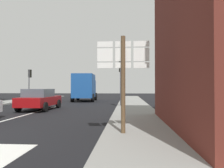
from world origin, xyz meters
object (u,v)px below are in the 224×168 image
at_px(sedan_far, 40,99).
at_px(traffic_light_near_right, 121,73).
at_px(route_sign_post, 123,74).
at_px(traffic_light_far_left, 30,78).
at_px(delivery_truck, 85,87).

height_order(sedan_far, traffic_light_near_right, traffic_light_near_right).
distance_m(route_sign_post, traffic_light_far_left, 19.77).
xyz_separation_m(sedan_far, traffic_light_far_left, (-4.94, 8.79, 1.91)).
height_order(sedan_far, delivery_truck, delivery_truck).
xyz_separation_m(route_sign_post, traffic_light_near_right, (-0.36, 10.07, 0.75)).
height_order(sedan_far, traffic_light_far_left, traffic_light_far_left).
relative_size(traffic_light_far_left, traffic_light_near_right, 0.97).
bearing_deg(traffic_light_near_right, sedan_far, -156.83).
bearing_deg(delivery_truck, traffic_light_near_right, -58.36).
xyz_separation_m(delivery_truck, traffic_light_far_left, (-6.21, -0.70, 1.02)).
xyz_separation_m(sedan_far, delivery_truck, (1.26, 9.49, 0.89)).
height_order(delivery_truck, route_sign_post, route_sign_post).
relative_size(sedan_far, traffic_light_near_right, 1.13).
bearing_deg(route_sign_post, delivery_truck, 105.39).
height_order(delivery_truck, traffic_light_near_right, traffic_light_near_right).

